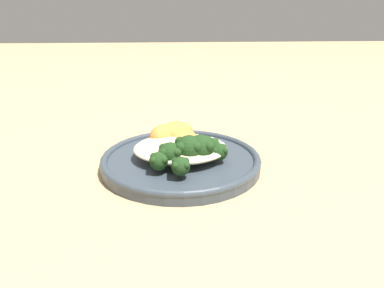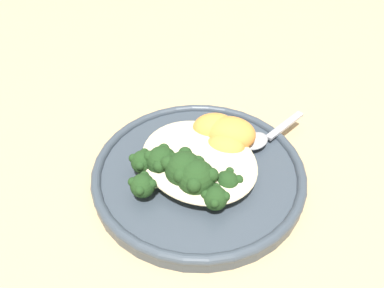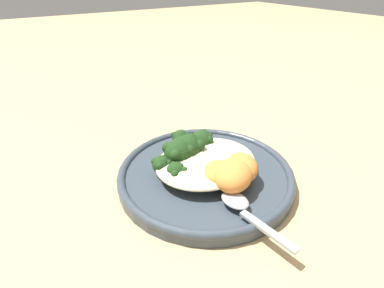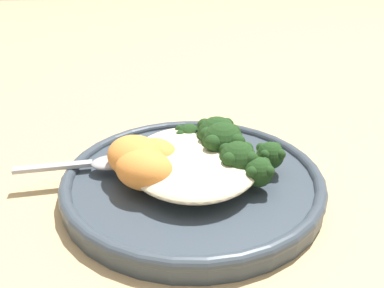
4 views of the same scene
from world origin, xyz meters
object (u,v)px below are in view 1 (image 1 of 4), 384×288
Objects in this scene: plate at (181,161)px; sweet_potato_chunk_1 at (164,135)px; quinoa_mound at (181,148)px; broccoli_stalk_3 at (187,148)px; broccoli_stalk_1 at (173,152)px; broccoli_stalk_4 at (198,148)px; broccoli_stalk_5 at (205,149)px; spoon at (186,133)px; broccoli_stalk_0 at (167,156)px; sweet_potato_chunk_0 at (184,138)px; broccoli_stalk_6 at (204,146)px; sweet_potato_chunk_2 at (177,132)px; broccoli_stalk_2 at (181,162)px.

sweet_potato_chunk_1 is (-0.03, 0.05, 0.03)m from plate.
quinoa_mound is 1.56× the size of broccoli_stalk_3.
broccoli_stalk_4 is at bearing 117.49° from broccoli_stalk_1.
broccoli_stalk_5 reaches higher than spoon.
spoon is at bearing 141.45° from broccoli_stalk_5.
plate is 0.04m from broccoli_stalk_0.
broccoli_stalk_4 is at bearing -92.51° from broccoli_stalk_5.
sweet_potato_chunk_0 is at bearing 80.78° from plate.
sweet_potato_chunk_0 is (-0.00, 0.06, -0.01)m from broccoli_stalk_3.
broccoli_stalk_6 is 0.09m from spoon.
quinoa_mound is 3.15× the size of sweet_potato_chunk_0.
broccoli_stalk_4 is (0.04, 0.01, 0.00)m from broccoli_stalk_1.
sweet_potato_chunk_1 reaches higher than spoon.
broccoli_stalk_3 reaches higher than sweet_potato_chunk_2.
broccoli_stalk_6 is (0.04, 0.01, 0.02)m from plate.
broccoli_stalk_1 is at bearing -110.94° from broccoli_stalk_4.
broccoli_stalk_1 is 1.19× the size of broccoli_stalk_5.
broccoli_stalk_2 reaches higher than plate.
broccoli_stalk_0 is at bearing -86.42° from sweet_potato_chunk_1.
broccoli_stalk_3 is (0.03, 0.01, 0.01)m from broccoli_stalk_0.
quinoa_mound is 1.41× the size of broccoli_stalk_0.
sweet_potato_chunk_0 is (0.01, 0.04, 0.03)m from plate.
broccoli_stalk_1 is at bearing -115.96° from plate.
broccoli_stalk_5 is 0.08m from sweet_potato_chunk_2.
plate is 3.07× the size of broccoli_stalk_6.
broccoli_stalk_4 is at bearing -70.64° from sweet_potato_chunk_0.
sweet_potato_chunk_1 is at bearing -160.91° from broccoli_stalk_3.
broccoli_stalk_5 is 1.69× the size of sweet_potato_chunk_1.
broccoli_stalk_1 and sweet_potato_chunk_1 have the same top height.
sweet_potato_chunk_2 is (-0.01, 0.06, 0.03)m from plate.
plate is at bearing -60.59° from sweet_potato_chunk_1.
quinoa_mound is at bearing 171.92° from broccoli_stalk_0.
broccoli_stalk_2 is 2.07× the size of sweet_potato_chunk_1.
broccoli_stalk_5 is 0.10m from spoon.
broccoli_stalk_6 is at bearing 128.66° from broccoli_stalk_4.
broccoli_stalk_6 is (0.04, 0.06, 0.00)m from broccoli_stalk_2.
spoon is at bearing 65.14° from sweet_potato_chunk_2.
broccoli_stalk_6 is (0.04, 0.01, 0.00)m from quinoa_mound.
sweet_potato_chunk_0 is (0.01, 0.04, 0.00)m from quinoa_mound.
broccoli_stalk_3 is 0.83× the size of spoon.
broccoli_stalk_2 is 0.07m from broccoli_stalk_6.
broccoli_stalk_1 is 1.31× the size of broccoli_stalk_4.
broccoli_stalk_3 is at bearing 171.06° from spoon.
broccoli_stalk_6 is at bearing 129.40° from broccoli_stalk_3.
sweet_potato_chunk_2 is 0.54× the size of spoon.
sweet_potato_chunk_0 reaches higher than plate.
broccoli_stalk_3 reaches higher than plate.
sweet_potato_chunk_2 is at bearing 95.56° from plate.
broccoli_stalk_4 reaches higher than sweet_potato_chunk_0.
broccoli_stalk_0 is 0.01m from broccoli_stalk_1.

